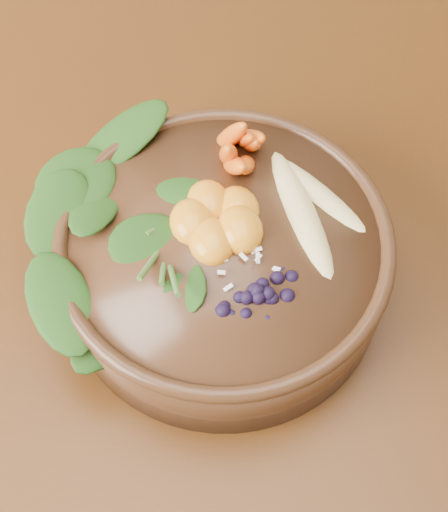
{
  "coord_description": "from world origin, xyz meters",
  "views": [
    {
      "loc": [
        -0.04,
        -0.38,
        1.38
      ],
      "look_at": [
        0.03,
        -0.03,
        0.8
      ],
      "focal_mm": 50.0,
      "sensor_mm": 36.0,
      "label": 1
    }
  ],
  "objects_px": {
    "mandarin_cluster": "(218,210)",
    "kale_heap": "(147,187)",
    "dining_table": "(190,302)",
    "stoneware_bowl": "(224,261)",
    "carrot_cluster": "(244,123)",
    "blueberry_pile": "(258,282)",
    "banana_halves": "(312,193)"
  },
  "relations": [
    {
      "from": "mandarin_cluster",
      "to": "kale_heap",
      "type": "bearing_deg",
      "value": 150.08
    },
    {
      "from": "dining_table",
      "to": "stoneware_bowl",
      "type": "height_order",
      "value": "stoneware_bowl"
    },
    {
      "from": "stoneware_bowl",
      "to": "mandarin_cluster",
      "type": "relative_size",
      "value": 3.15
    },
    {
      "from": "carrot_cluster",
      "to": "mandarin_cluster",
      "type": "height_order",
      "value": "carrot_cluster"
    },
    {
      "from": "stoneware_bowl",
      "to": "kale_heap",
      "type": "height_order",
      "value": "kale_heap"
    },
    {
      "from": "stoneware_bowl",
      "to": "mandarin_cluster",
      "type": "height_order",
      "value": "mandarin_cluster"
    },
    {
      "from": "stoneware_bowl",
      "to": "carrot_cluster",
      "type": "distance_m",
      "value": 0.13
    },
    {
      "from": "kale_heap",
      "to": "carrot_cluster",
      "type": "height_order",
      "value": "carrot_cluster"
    },
    {
      "from": "kale_heap",
      "to": "mandarin_cluster",
      "type": "distance_m",
      "value": 0.07
    },
    {
      "from": "stoneware_bowl",
      "to": "carrot_cluster",
      "type": "xyz_separation_m",
      "value": [
        0.04,
        0.09,
        0.09
      ]
    },
    {
      "from": "kale_heap",
      "to": "carrot_cluster",
      "type": "relative_size",
      "value": 2.38
    },
    {
      "from": "mandarin_cluster",
      "to": "carrot_cluster",
      "type": "bearing_deg",
      "value": 62.06
    },
    {
      "from": "stoneware_bowl",
      "to": "carrot_cluster",
      "type": "relative_size",
      "value": 3.62
    },
    {
      "from": "kale_heap",
      "to": "blueberry_pile",
      "type": "relative_size",
      "value": 1.42
    },
    {
      "from": "stoneware_bowl",
      "to": "blueberry_pile",
      "type": "relative_size",
      "value": 2.16
    },
    {
      "from": "banana_halves",
      "to": "mandarin_cluster",
      "type": "bearing_deg",
      "value": 170.25
    },
    {
      "from": "stoneware_bowl",
      "to": "carrot_cluster",
      "type": "bearing_deg",
      "value": 68.18
    },
    {
      "from": "stoneware_bowl",
      "to": "kale_heap",
      "type": "bearing_deg",
      "value": 138.74
    },
    {
      "from": "dining_table",
      "to": "blueberry_pile",
      "type": "height_order",
      "value": "blueberry_pile"
    },
    {
      "from": "carrot_cluster",
      "to": "banana_halves",
      "type": "bearing_deg",
      "value": -66.94
    },
    {
      "from": "dining_table",
      "to": "mandarin_cluster",
      "type": "height_order",
      "value": "mandarin_cluster"
    },
    {
      "from": "dining_table",
      "to": "stoneware_bowl",
      "type": "xyz_separation_m",
      "value": [
        0.03,
        -0.03,
        0.14
      ]
    },
    {
      "from": "kale_heap",
      "to": "carrot_cluster",
      "type": "distance_m",
      "value": 0.11
    },
    {
      "from": "banana_halves",
      "to": "blueberry_pile",
      "type": "distance_m",
      "value": 0.11
    },
    {
      "from": "carrot_cluster",
      "to": "stoneware_bowl",
      "type": "bearing_deg",
      "value": -123.69
    },
    {
      "from": "carrot_cluster",
      "to": "banana_halves",
      "type": "xyz_separation_m",
      "value": [
        0.05,
        -0.07,
        -0.03
      ]
    },
    {
      "from": "dining_table",
      "to": "mandarin_cluster",
      "type": "bearing_deg",
      "value": -24.78
    },
    {
      "from": "dining_table",
      "to": "blueberry_pile",
      "type": "distance_m",
      "value": 0.23
    },
    {
      "from": "mandarin_cluster",
      "to": "blueberry_pile",
      "type": "distance_m",
      "value": 0.08
    },
    {
      "from": "stoneware_bowl",
      "to": "banana_halves",
      "type": "distance_m",
      "value": 0.11
    },
    {
      "from": "carrot_cluster",
      "to": "banana_halves",
      "type": "height_order",
      "value": "carrot_cluster"
    },
    {
      "from": "carrot_cluster",
      "to": "blueberry_pile",
      "type": "xyz_separation_m",
      "value": [
        -0.02,
        -0.16,
        -0.02
      ]
    }
  ]
}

